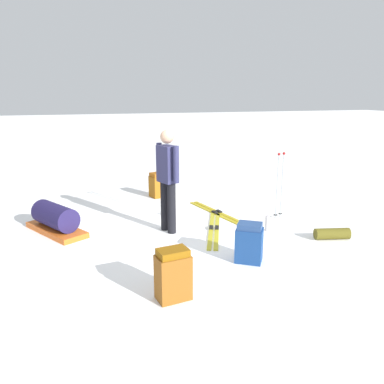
# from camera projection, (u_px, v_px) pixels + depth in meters

# --- Properties ---
(ground_plane) EXTENTS (80.00, 80.00, 0.00)m
(ground_plane) POSITION_uv_depth(u_px,v_px,m) (192.00, 232.00, 6.39)
(ground_plane) COLOR white
(skier_standing) EXTENTS (0.32, 0.54, 1.70)m
(skier_standing) POSITION_uv_depth(u_px,v_px,m) (168.00, 176.00, 6.22)
(skier_standing) COLOR black
(skier_standing) RESTS_ON ground_plane
(ski_pair_near) EXTENTS (0.55, 1.74, 0.05)m
(ski_pair_near) POSITION_uv_depth(u_px,v_px,m) (217.00, 213.00, 7.40)
(ski_pair_near) COLOR gold
(ski_pair_near) RESTS_ON ground_plane
(ski_pair_far) EXTENTS (0.90, 1.79, 0.05)m
(ski_pair_far) POSITION_uv_depth(u_px,v_px,m) (214.00, 229.00, 6.53)
(ski_pair_far) COLOR gold
(ski_pair_far) RESTS_ON ground_plane
(backpack_large_dark) EXTENTS (0.31, 0.35, 0.55)m
(backpack_large_dark) POSITION_uv_depth(u_px,v_px,m) (156.00, 185.00, 8.51)
(backpack_large_dark) COLOR #905412
(backpack_large_dark) RESTS_ON ground_plane
(backpack_bright) EXTENTS (0.45, 0.43, 0.55)m
(backpack_bright) POSITION_uv_depth(u_px,v_px,m) (249.00, 243.00, 5.22)
(backpack_bright) COLOR navy
(backpack_bright) RESTS_ON ground_plane
(backpack_small_spare) EXTENTS (0.40, 0.30, 0.60)m
(backpack_small_spare) POSITION_uv_depth(u_px,v_px,m) (173.00, 275.00, 4.25)
(backpack_small_spare) COLOR brown
(backpack_small_spare) RESTS_ON ground_plane
(ski_poles_planted_near) EXTENTS (0.15, 0.10, 1.28)m
(ski_poles_planted_near) POSITION_uv_depth(u_px,v_px,m) (165.00, 179.00, 7.15)
(ski_poles_planted_near) COLOR black
(ski_poles_planted_near) RESTS_ON ground_plane
(ski_poles_planted_far) EXTENTS (0.19, 0.11, 1.23)m
(ski_poles_planted_far) POSITION_uv_depth(u_px,v_px,m) (280.00, 182.00, 7.00)
(ski_poles_planted_far) COLOR #ACB6BD
(ski_poles_planted_far) RESTS_ON ground_plane
(gear_sled) EXTENTS (1.02, 1.32, 0.49)m
(gear_sled) POSITION_uv_depth(u_px,v_px,m) (55.00, 220.00, 6.34)
(gear_sled) COLOR orange
(gear_sled) RESTS_ON ground_plane
(sleeping_mat_rolled) EXTENTS (0.58, 0.31, 0.18)m
(sleeping_mat_rolled) POSITION_uv_depth(u_px,v_px,m) (332.00, 234.00, 6.07)
(sleeping_mat_rolled) COLOR brown
(sleeping_mat_rolled) RESTS_ON ground_plane
(thermos_bottle) EXTENTS (0.07, 0.07, 0.26)m
(thermos_bottle) POSITION_uv_depth(u_px,v_px,m) (267.00, 223.00, 6.44)
(thermos_bottle) COLOR #B9B4B9
(thermos_bottle) RESTS_ON ground_plane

